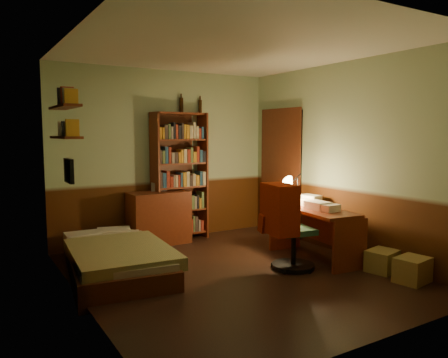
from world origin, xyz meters
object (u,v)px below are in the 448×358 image
mini_stereo (159,186)px  office_chair (294,229)px  desk (314,234)px  dresser (159,218)px  desk_lamp (298,179)px  cardboard_box_a (412,270)px  cardboard_box_b (382,261)px  bed (116,248)px  bookshelf (180,177)px

mini_stereo → office_chair: office_chair is taller
desk → office_chair: size_ratio=1.29×
dresser → desk_lamp: (1.51, -1.36, 0.63)m
mini_stereo → desk_lamp: desk_lamp is taller
cardboard_box_a → dresser: bearing=120.0°
mini_stereo → cardboard_box_b: (1.72, -2.73, -0.72)m
bed → dresser: (0.96, 0.97, 0.10)m
bookshelf → cardboard_box_b: size_ratio=5.41×
mini_stereo → cardboard_box_a: mini_stereo is taller
mini_stereo → cardboard_box_a: size_ratio=0.63×
dresser → mini_stereo: (0.06, 0.12, 0.45)m
office_chair → cardboard_box_a: 1.38m
cardboard_box_a → office_chair: bearing=127.2°
desk_lamp → office_chair: (-0.57, -0.61, -0.53)m
cardboard_box_a → cardboard_box_b: (0.03, 0.43, -0.01)m
desk → cardboard_box_b: size_ratio=3.47×
desk → desk_lamp: bearing=86.3°
cardboard_box_b → dresser: bearing=124.3°
dresser → desk_lamp: bearing=-43.3°
dresser → cardboard_box_b: 3.16m
desk_lamp → bookshelf: bearing=107.8°
bed → bookshelf: bookshelf is taller
dresser → cardboard_box_b: bearing=-57.0°
desk_lamp → dresser: bearing=118.0°
mini_stereo → desk_lamp: 2.08m
dresser → desk: dresser is taller
bookshelf → cardboard_box_b: bearing=-70.4°
desk → desk_lamp: desk_lamp is taller
office_chair → cardboard_box_b: office_chair is taller
bed → mini_stereo: mini_stereo is taller
bookshelf → cardboard_box_a: 3.50m
dresser → desk: 2.30m
dresser → desk: (1.43, -1.80, -0.06)m
bookshelf → office_chair: 2.18m
bed → cardboard_box_a: bearing=-29.9°
bed → bookshelf: (1.35, 1.05, 0.69)m
desk → desk_lamp: size_ratio=1.82×
mini_stereo → cardboard_box_a: (1.69, -3.16, -0.71)m
mini_stereo → cardboard_box_a: bearing=-41.6°
mini_stereo → office_chair: (0.88, -2.09, -0.36)m
dresser → cardboard_box_b: (1.78, -2.60, -0.26)m
desk_lamp → mini_stereo: bearing=114.3°
office_chair → desk_lamp: bearing=56.1°
dresser → cardboard_box_a: bearing=-61.4°
bookshelf → dresser: bearing=-175.4°
mini_stereo → cardboard_box_b: bearing=-37.5°
mini_stereo → desk: mini_stereo is taller
bookshelf → cardboard_box_b: 3.15m
bookshelf → cardboard_box_b: bookshelf is taller
mini_stereo → desk: (1.37, -1.93, -0.51)m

